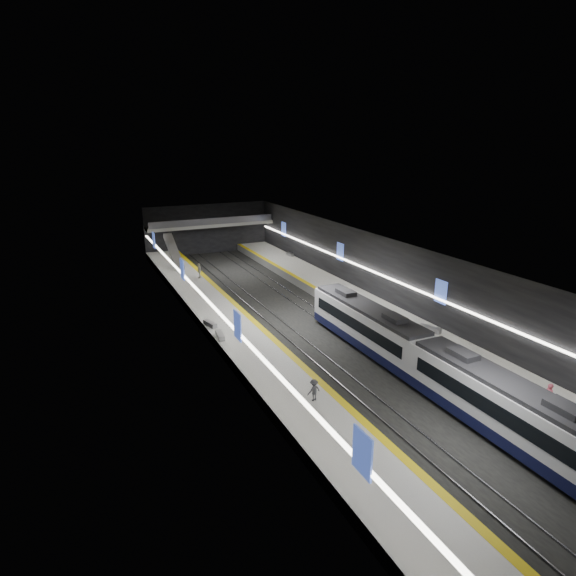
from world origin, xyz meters
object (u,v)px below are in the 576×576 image
bench_left_far (210,324)px  passenger_left_a (199,271)px  bench_right_near (430,329)px  passenger_right_a (549,397)px  train (424,358)px  escalator (174,251)px  bench_left_near (220,335)px  bench_right_far (290,254)px  passenger_left_b (314,390)px

bench_left_far → passenger_left_a: size_ratio=0.95×
bench_right_near → passenger_right_a: passenger_right_a is taller
train → bench_right_near: bearing=45.5°
escalator → bench_left_near: 27.89m
escalator → passenger_right_a: 50.36m
escalator → bench_right_far: escalator is taller
bench_left_near → bench_left_far: bearing=95.8°
bench_left_far → passenger_left_a: bearing=63.5°
train → passenger_right_a: size_ratio=15.69×
bench_right_far → passenger_left_b: passenger_left_b is taller
passenger_left_a → escalator: bearing=-161.1°
escalator → passenger_left_b: escalator is taller
bench_left_near → passenger_left_b: passenger_left_b is taller
bench_right_far → passenger_left_a: passenger_left_a is taller
train → passenger_left_a: train is taller
bench_left_far → bench_right_far: bearing=35.1°
bench_right_near → passenger_left_b: passenger_left_b is taller
bench_right_near → passenger_left_a: 30.19m
bench_left_near → passenger_right_a: size_ratio=0.97×
bench_right_far → passenger_right_a: passenger_right_a is taller
train → passenger_right_a: bearing=-63.2°
passenger_left_b → passenger_left_a: bearing=-101.2°
escalator → passenger_right_a: (13.89, -48.40, -0.94)m
bench_right_far → passenger_left_a: 16.72m
passenger_left_b → bench_right_near: bearing=-167.8°
passenger_right_a → passenger_left_a: bearing=28.5°
escalator → passenger_right_a: escalator is taller
bench_left_near → bench_right_far: (19.00, 25.64, -0.02)m
bench_right_near → passenger_left_a: size_ratio=1.08×
train → escalator: 41.93m
train → bench_left_near: (-12.00, 12.94, -0.97)m
bench_left_near → passenger_left_b: size_ratio=1.20×
passenger_left_b → train: bearing=170.9°
escalator → passenger_right_a: bearing=-74.0°
bench_right_far → escalator: bearing=166.8°
train → bench_left_near: bearing=132.8°
passenger_right_a → passenger_left_a: passenger_right_a is taller
bench_right_far → passenger_left_b: bearing=-119.1°
bench_right_far → passenger_left_b: (-16.44, -38.68, 0.57)m
escalator → bench_left_far: bearing=-94.6°
passenger_right_a → train: bearing=38.1°
passenger_right_a → passenger_left_b: bearing=71.7°
train → passenger_left_b: 9.45m
bench_left_far → train: bearing=-68.0°
escalator → passenger_left_a: size_ratio=4.23×
train → bench_right_near: train is taller
escalator → bench_left_near: bearing=-94.1°
bench_left_far → bench_right_far: size_ratio=1.07×
bench_right_far → passenger_right_a: 46.37m
escalator → passenger_right_a: size_ratio=4.18×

